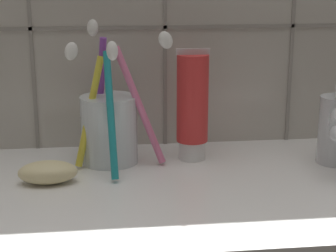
% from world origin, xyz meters
% --- Properties ---
extents(sink_counter, '(0.73, 0.34, 0.02)m').
position_xyz_m(sink_counter, '(0.00, 0.00, 0.01)').
color(sink_counter, white).
rests_on(sink_counter, ground).
extents(toothbrush_cup, '(0.14, 0.14, 0.19)m').
position_xyz_m(toothbrush_cup, '(-0.06, 0.09, 0.07)').
color(toothbrush_cup, silver).
rests_on(toothbrush_cup, sink_counter).
extents(toothpaste_tube, '(0.04, 0.04, 0.15)m').
position_xyz_m(toothpaste_tube, '(0.05, 0.09, 0.09)').
color(toothpaste_tube, white).
rests_on(toothpaste_tube, sink_counter).
extents(soap_bar, '(0.07, 0.04, 0.03)m').
position_xyz_m(soap_bar, '(-0.14, 0.02, 0.03)').
color(soap_bar, beige).
rests_on(soap_bar, sink_counter).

